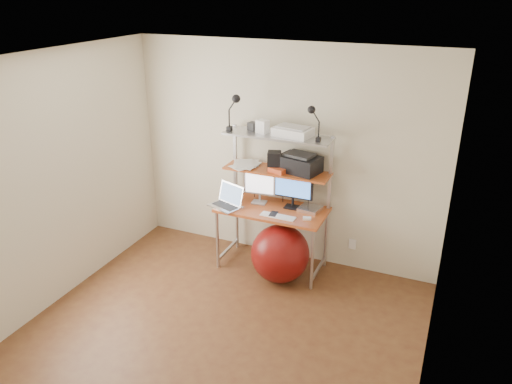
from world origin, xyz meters
TOP-DOWN VIEW (x-y plane):
  - room at (0.00, 0.00)m, footprint 3.60×3.60m
  - computer_desk at (0.00, 1.50)m, footprint 1.20×0.60m
  - wall_outlet at (0.85, 1.79)m, footprint 0.08×0.01m
  - monitor_silver at (-0.19, 1.54)m, footprint 0.36×0.14m
  - monitor_black at (0.19, 1.56)m, footprint 0.45×0.13m
  - laptop at (-0.48, 1.31)m, footprint 0.43×0.39m
  - keyboard at (0.13, 1.27)m, footprint 0.39×0.12m
  - mouse at (0.44, 1.33)m, footprint 0.10×0.08m
  - mac_mini at (0.40, 1.56)m, footprint 0.25×0.25m
  - phone at (0.07, 1.30)m, footprint 0.09×0.15m
  - printer at (0.24, 1.62)m, footprint 0.49×0.39m
  - nas_cube at (-0.03, 1.56)m, footprint 0.18×0.18m
  - red_box at (0.03, 1.50)m, footprint 0.22×0.18m
  - scanner at (0.16, 1.60)m, footprint 0.43×0.32m
  - box_white at (-0.18, 1.57)m, footprint 0.14×0.13m
  - box_grey at (-0.32, 1.63)m, footprint 0.11×0.11m
  - clip_lamp_left at (-0.47, 1.50)m, footprint 0.16×0.09m
  - clip_lamp_right at (0.40, 1.49)m, footprint 0.15×0.08m
  - exercise_ball at (0.18, 1.23)m, footprint 0.64×0.64m
  - paper_stack at (-0.38, 1.57)m, footprint 0.34×0.43m

SIDE VIEW (x-z plane):
  - wall_outlet at x=0.85m, z-range 0.24..0.36m
  - exercise_ball at x=0.18m, z-range 0.00..0.64m
  - keyboard at x=0.13m, z-range 0.74..0.75m
  - phone at x=0.07m, z-range 0.74..0.75m
  - mouse at x=0.44m, z-range 0.74..0.76m
  - mac_mini at x=0.40m, z-range 0.74..0.78m
  - laptop at x=-0.48m, z-range 0.64..0.95m
  - monitor_silver at x=-0.19m, z-range 0.75..1.15m
  - computer_desk at x=0.00m, z-range 0.17..1.74m
  - monitor_black at x=0.19m, z-range 0.74..1.19m
  - paper_stack at x=-0.38m, z-range 1.15..1.18m
  - red_box at x=0.03m, z-range 1.15..1.20m
  - printer at x=0.24m, z-range 1.14..1.35m
  - room at x=0.00m, z-range -0.55..3.05m
  - nas_cube at x=-0.03m, z-range 1.15..1.36m
  - box_grey at x=-0.32m, z-range 1.55..1.64m
  - scanner at x=0.16m, z-range 1.55..1.65m
  - box_white at x=-0.18m, z-range 1.55..1.69m
  - clip_lamp_right at x=0.40m, z-range 1.63..2.00m
  - clip_lamp_left at x=-0.47m, z-range 1.64..2.05m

